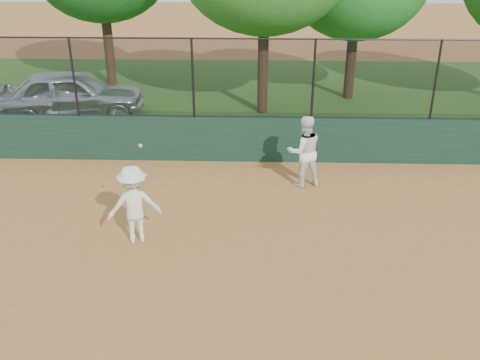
{
  "coord_description": "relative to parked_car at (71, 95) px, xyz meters",
  "views": [
    {
      "loc": [
        1.1,
        -7.08,
        5.56
      ],
      "look_at": [
        0.8,
        2.2,
        1.2
      ],
      "focal_mm": 40.0,
      "sensor_mm": 36.0,
      "label": 1
    }
  ],
  "objects": [
    {
      "name": "ground",
      "position": [
        4.84,
        -9.33,
        -0.78
      ],
      "size": [
        80.0,
        80.0,
        0.0
      ],
      "primitive_type": "plane",
      "color": "#AC6C37",
      "rests_on": "ground"
    },
    {
      "name": "back_wall",
      "position": [
        4.84,
        -3.33,
        -0.18
      ],
      "size": [
        26.0,
        0.2,
        1.2
      ],
      "primitive_type": "cube",
      "color": "#183524",
      "rests_on": "ground"
    },
    {
      "name": "grass_strip",
      "position": [
        4.84,
        2.67,
        -0.78
      ],
      "size": [
        36.0,
        12.0,
        0.01
      ],
      "primitive_type": "cube",
      "color": "#284F18",
      "rests_on": "ground"
    },
    {
      "name": "parked_car",
      "position": [
        0.0,
        0.0,
        0.0
      ],
      "size": [
        4.86,
        2.72,
        1.56
      ],
      "primitive_type": "imported",
      "rotation": [
        0.0,
        0.0,
        1.77
      ],
      "color": "silver",
      "rests_on": "ground"
    },
    {
      "name": "player_second",
      "position": [
        7.07,
        -4.76,
        0.08
      ],
      "size": [
        0.97,
        0.83,
        1.72
      ],
      "primitive_type": "imported",
      "rotation": [
        0.0,
        0.0,
        3.39
      ],
      "color": "white",
      "rests_on": "ground"
    },
    {
      "name": "player_main",
      "position": [
        3.62,
        -7.42,
        0.01
      ],
      "size": [
        1.15,
        0.86,
        2.18
      ],
      "color": "beige",
      "rests_on": "ground"
    },
    {
      "name": "fence_assembly",
      "position": [
        4.81,
        -3.33,
        1.45
      ],
      "size": [
        26.0,
        0.06,
        2.0
      ],
      "color": "black",
      "rests_on": "back_wall"
    }
  ]
}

